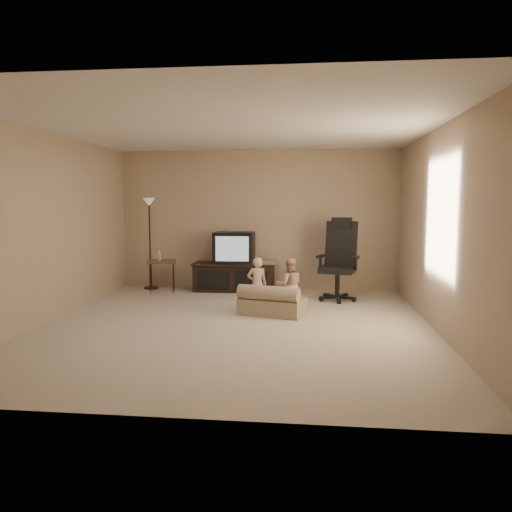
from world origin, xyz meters
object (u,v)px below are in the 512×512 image
at_px(toddler_left, 257,284).
at_px(tv_stand, 235,267).
at_px(toddler_right, 289,285).
at_px(office_chair, 339,271).
at_px(floor_lamp, 149,223).
at_px(side_table, 162,262).
at_px(child_sofa, 271,303).

bearing_deg(toddler_left, tv_stand, -84.22).
bearing_deg(toddler_right, toddler_left, -5.59).
relative_size(office_chair, floor_lamp, 0.81).
xyz_separation_m(tv_stand, office_chair, (1.80, -0.61, 0.04)).
bearing_deg(office_chair, tv_stand, 176.03).
bearing_deg(floor_lamp, side_table, -41.77).
distance_m(side_table, child_sofa, 2.66).
distance_m(tv_stand, side_table, 1.29).
bearing_deg(tv_stand, toddler_right, -57.36).
distance_m(side_table, floor_lamp, 0.78).
distance_m(office_chair, toddler_left, 1.58).
relative_size(child_sofa, toddler_left, 1.24).
distance_m(office_chair, child_sofa, 1.60).
distance_m(floor_lamp, child_sofa, 3.19).
distance_m(tv_stand, toddler_left, 1.72).
xyz_separation_m(tv_stand, toddler_right, (1.04, -1.60, -0.04)).
xyz_separation_m(child_sofa, toddler_right, (0.24, 0.24, 0.22)).
xyz_separation_m(side_table, child_sofa, (2.07, -1.63, -0.36)).
height_order(tv_stand, toddler_left, tv_stand).
xyz_separation_m(tv_stand, toddler_left, (0.58, -1.62, -0.04)).
bearing_deg(tv_stand, floor_lamp, 177.47).
xyz_separation_m(tv_stand, child_sofa, (0.80, -1.83, -0.26)).
height_order(floor_lamp, child_sofa, floor_lamp).
distance_m(tv_stand, office_chair, 1.90).
distance_m(office_chair, side_table, 3.09).
bearing_deg(tv_stand, side_table, -171.38).
height_order(side_table, child_sofa, side_table).
bearing_deg(side_table, floor_lamp, 138.23).
xyz_separation_m(floor_lamp, toddler_right, (2.60, -1.65, -0.81)).
bearing_deg(floor_lamp, tv_stand, -2.01).
bearing_deg(floor_lamp, toddler_left, -38.07).
distance_m(tv_stand, child_sofa, 2.02).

